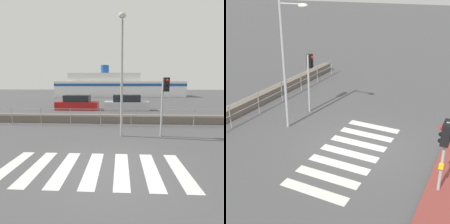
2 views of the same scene
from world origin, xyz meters
TOP-DOWN VIEW (x-y plane):
  - ground_plane at (0.00, 0.00)m, footprint 160.00×160.00m
  - crosswalk at (-0.56, 0.00)m, footprint 5.85×2.40m
  - seawall at (0.00, 6.65)m, footprint 19.49×0.55m
  - harbor_fence at (0.00, 5.78)m, footprint 17.58×0.04m
  - traffic_light_near at (-1.49, -3.58)m, footprint 0.58×0.41m
  - traffic_light_far at (2.47, 3.62)m, footprint 0.34×0.32m
  - streetlamp at (0.34, 3.28)m, footprint 0.32×1.37m

SIDE VIEW (x-z plane):
  - ground_plane at x=0.00m, z-range 0.00..0.00m
  - crosswalk at x=-0.56m, z-range 0.00..0.01m
  - seawall at x=0.00m, z-range 0.00..0.57m
  - harbor_fence at x=0.00m, z-range 0.18..1.31m
  - traffic_light_near at x=-1.49m, z-range 0.69..3.18m
  - traffic_light_far at x=2.47m, z-range 0.69..3.65m
  - streetlamp at x=0.34m, z-range 0.73..6.32m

